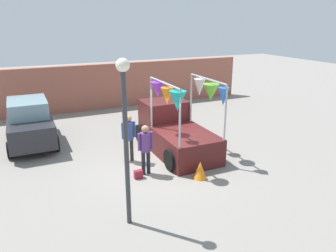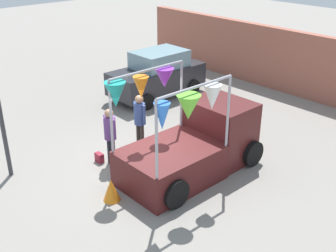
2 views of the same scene
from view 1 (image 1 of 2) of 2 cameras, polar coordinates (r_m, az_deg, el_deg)
ground_plane at (r=12.06m, az=-1.35°, el=-6.53°), size 60.00×60.00×0.00m
vendor_truck at (r=13.04m, az=1.08°, el=-0.36°), size 2.49×4.06×2.99m
parked_car at (r=14.78m, az=-22.94°, el=0.61°), size 1.88×4.00×1.88m
person_customer at (r=10.90m, az=-3.94°, el=-3.31°), size 0.53×0.34×1.74m
person_vendor at (r=11.92m, az=-6.86°, el=-1.32°), size 0.53×0.34×1.79m
handbag at (r=10.99m, az=-5.18°, el=-8.38°), size 0.28×0.16×0.28m
street_lamp at (r=7.73m, az=-7.47°, el=0.62°), size 0.32×0.32×4.23m
brick_boundary_wall at (r=19.45m, az=-11.51°, el=6.72°), size 18.00×0.36×2.60m
folded_kite_bundle_tangerine at (r=10.92m, az=5.63°, el=-7.65°), size 0.52×0.52×0.60m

